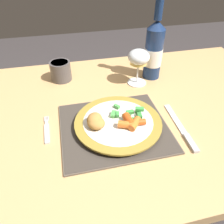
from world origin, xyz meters
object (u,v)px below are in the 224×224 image
dining_table (122,129)px  table_knife (183,130)px  fork (47,131)px  drinking_cup (61,71)px  bottle (154,50)px  wine_glass (139,59)px  dinner_plate (118,123)px

dining_table → table_knife: table_knife is taller
fork → drinking_cup: (0.06, 0.31, 0.04)m
bottle → drinking_cup: bottle is taller
table_knife → wine_glass: 0.32m
drinking_cup → fork: bearing=-101.2°
wine_glass → bottle: 0.08m
drinking_cup → table_knife: bearing=-49.3°
dinner_plate → bottle: 0.36m
dinner_plate → fork: dinner_plate is taller
dinner_plate → wine_glass: bearing=59.7°
fork → bottle: 0.51m
dinner_plate → table_knife: (0.19, -0.06, -0.01)m
dinner_plate → fork: bearing=172.5°
table_knife → wine_glass: (-0.05, 0.30, 0.10)m
dining_table → dinner_plate: (-0.04, -0.09, 0.11)m
dinner_plate → table_knife: size_ratio=1.20×
table_knife → bottle: 0.36m
dining_table → bottle: 0.33m
dining_table → table_knife: bearing=-45.4°
dining_table → dinner_plate: bearing=-114.8°
table_knife → drinking_cup: size_ratio=2.67×
drinking_cup → dinner_plate: bearing=-65.4°
wine_glass → fork: bearing=-149.3°
dinner_plate → wine_glass: size_ratio=1.89×
dinner_plate → drinking_cup: size_ratio=3.22×
table_knife → wine_glass: bearing=99.1°
dining_table → drinking_cup: size_ratio=15.95×
fork → bottle: size_ratio=0.39×
fork → bottle: bottle is taller
dining_table → bottle: size_ratio=4.21×
dining_table → bottle: bottle is taller
bottle → table_knife: bearing=-94.4°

